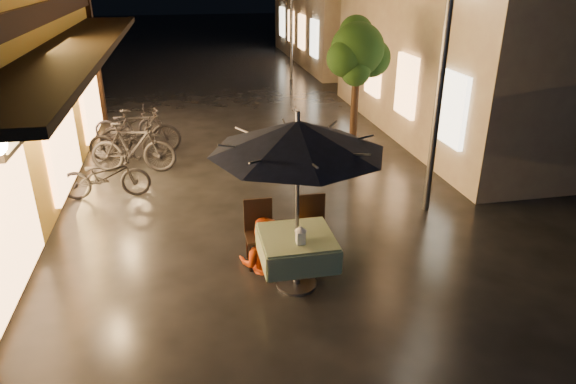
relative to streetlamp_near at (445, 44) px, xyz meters
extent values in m
plane|color=black|center=(-3.00, -2.00, -2.92)|extent=(90.00, 90.00, 0.00)
cube|color=black|center=(-6.47, 2.00, 0.38)|extent=(0.12, 11.00, 0.35)
cube|color=black|center=(-5.90, 2.00, -0.17)|extent=(1.20, 10.50, 0.12)
cube|color=#FFAD64|center=(-6.44, -1.50, -1.52)|extent=(0.10, 2.20, 2.40)
cube|color=#FFAD64|center=(-6.44, 2.00, -1.52)|extent=(0.10, 2.20, 2.40)
cube|color=#FFAD64|center=(-6.44, 5.50, -1.52)|extent=(0.10, 2.20, 2.40)
cube|color=beige|center=(4.50, 4.50, 0.33)|extent=(7.00, 9.00, 6.50)
cube|color=#FFAD64|center=(0.95, 1.20, -1.42)|extent=(0.10, 1.00, 1.40)
cube|color=#FFAD64|center=(0.95, 3.40, -1.42)|extent=(0.10, 1.00, 1.40)
cube|color=#FFAD64|center=(0.95, 5.60, -1.42)|extent=(0.10, 1.00, 1.40)
cube|color=#FFAD64|center=(0.95, 7.80, -1.42)|extent=(0.10, 1.00, 1.40)
cube|color=#FFAD64|center=(0.95, 12.20, -1.42)|extent=(0.10, 1.00, 1.40)
cube|color=#FFAD64|center=(0.95, 14.40, -1.42)|extent=(0.10, 1.00, 1.40)
cube|color=#FFAD64|center=(0.95, 16.60, -1.42)|extent=(0.10, 1.00, 1.40)
cube|color=#FFAD64|center=(0.95, 18.80, -1.42)|extent=(0.10, 1.00, 1.40)
cylinder|color=black|center=(-0.60, 2.50, -1.82)|extent=(0.16, 0.16, 2.20)
sphere|color=black|center=(-0.60, 2.50, -0.42)|extent=(1.10, 1.10, 1.10)
sphere|color=black|center=(-0.25, 2.60, -0.62)|extent=(0.80, 0.80, 0.80)
sphere|color=black|center=(-0.90, 2.35, -0.57)|extent=(0.76, 0.76, 0.76)
sphere|color=black|center=(-0.55, 2.80, -0.12)|extent=(0.70, 0.70, 0.70)
sphere|color=black|center=(-0.70, 2.25, -0.82)|extent=(0.60, 0.60, 0.60)
cylinder|color=#59595E|center=(0.00, 0.00, -0.92)|extent=(0.12, 0.12, 4.00)
cylinder|color=#59595E|center=(0.00, 12.00, -0.92)|extent=(0.12, 0.12, 4.00)
cylinder|color=#59595E|center=(-2.82, -1.91, -2.56)|extent=(0.10, 0.10, 0.72)
cylinder|color=#59595E|center=(-2.82, -1.91, -2.90)|extent=(0.56, 0.56, 0.04)
cube|color=#336136|center=(-2.82, -1.91, -2.17)|extent=(0.95, 0.95, 0.06)
cube|color=#336136|center=(-2.35, -1.91, -2.33)|extent=(0.04, 0.95, 0.33)
cube|color=#336136|center=(-3.30, -1.91, -2.33)|extent=(0.04, 0.95, 0.33)
cube|color=#336136|center=(-2.82, -1.43, -2.33)|extent=(0.95, 0.04, 0.33)
cube|color=#336136|center=(-2.82, -2.38, -2.33)|extent=(0.95, 0.04, 0.33)
cylinder|color=#59595E|center=(-2.82, -1.91, -1.77)|extent=(0.05, 0.05, 2.30)
cone|color=black|center=(-2.82, -1.91, -0.77)|extent=(2.23, 2.23, 0.40)
cylinder|color=#59595E|center=(-2.82, -1.91, -0.52)|extent=(0.06, 0.06, 0.12)
cube|color=black|center=(-3.22, -1.26, -2.47)|extent=(0.42, 0.42, 0.05)
cube|color=black|center=(-3.22, -1.07, -2.22)|extent=(0.42, 0.04, 0.55)
cylinder|color=black|center=(-3.40, -1.44, -2.70)|extent=(0.04, 0.04, 0.43)
cylinder|color=black|center=(-3.04, -1.44, -2.70)|extent=(0.04, 0.04, 0.43)
cylinder|color=black|center=(-3.40, -1.08, -2.70)|extent=(0.04, 0.04, 0.43)
cylinder|color=black|center=(-3.04, -1.08, -2.70)|extent=(0.04, 0.04, 0.43)
cube|color=black|center=(-2.42, -1.26, -2.47)|extent=(0.42, 0.42, 0.05)
cube|color=black|center=(-2.42, -1.07, -2.22)|extent=(0.42, 0.04, 0.55)
cylinder|color=black|center=(-2.60, -1.44, -2.70)|extent=(0.04, 0.04, 0.43)
cylinder|color=black|center=(-2.24, -1.44, -2.70)|extent=(0.04, 0.04, 0.43)
cylinder|color=black|center=(-2.60, -1.08, -2.70)|extent=(0.04, 0.04, 0.43)
cylinder|color=black|center=(-2.24, -1.08, -2.70)|extent=(0.04, 0.04, 0.43)
cube|color=white|center=(-2.82, -2.12, -2.05)|extent=(0.11, 0.11, 0.18)
cube|color=#FFD88C|center=(-2.82, -2.12, -2.06)|extent=(0.07, 0.07, 0.12)
cone|color=white|center=(-2.82, -2.12, -1.92)|extent=(0.16, 0.16, 0.07)
imported|color=#BF3908|center=(-3.20, -1.32, -2.16)|extent=(0.89, 0.79, 1.52)
imported|color=#FFA016|center=(-2.47, -1.40, -2.22)|extent=(1.01, 0.75, 1.40)
imported|color=black|center=(-5.73, 1.70, -2.48)|extent=(1.66, 0.61, 0.87)
imported|color=black|center=(-5.30, 2.97, -2.37)|extent=(1.87, 0.84, 1.09)
imported|color=black|center=(-5.46, 3.79, -2.45)|extent=(1.82, 0.77, 0.93)
imported|color=black|center=(-5.21, 4.06, -2.37)|extent=(1.87, 0.65, 1.10)
imported|color=#222128|center=(-5.61, 5.34, -2.50)|extent=(1.62, 0.63, 0.84)
camera|label=1|loc=(-4.13, -7.76, 1.13)|focal=32.00mm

